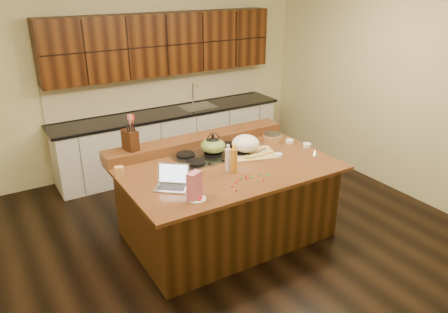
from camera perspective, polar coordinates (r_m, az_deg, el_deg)
room at (r=4.81m, az=0.31°, el=3.65°), size 5.52×5.02×2.72m
island at (r=5.17m, az=0.29°, el=-5.67°), size 2.40×1.60×0.92m
back_ledge at (r=5.51m, az=-3.52°, el=2.05°), size 2.40×0.30×0.12m
cooktop at (r=5.20m, az=-1.43°, el=0.26°), size 0.92×0.52×0.05m
back_counter at (r=6.93m, az=-7.27°, el=6.34°), size 3.70×0.66×2.40m
kettle at (r=5.15m, az=-1.44°, el=1.49°), size 0.21×0.21×0.18m
green_bowl at (r=5.15m, az=-1.44°, el=1.41°), size 0.35×0.35×0.16m
laptop at (r=4.47m, az=-6.76°, el=-3.20°), size 0.41×0.40×0.23m
oil_bottle at (r=4.72m, az=1.31°, el=-0.59°), size 0.09×0.09×0.27m
vinegar_bottle at (r=4.78m, az=0.54°, el=-0.40°), size 0.08×0.08×0.25m
wooden_tray at (r=5.23m, az=3.00°, el=1.40°), size 0.67×0.57×0.23m
ramekin_a at (r=5.19m, az=7.11°, el=0.13°), size 0.13×0.13×0.04m
ramekin_b at (r=5.56m, az=10.79°, el=1.46°), size 0.11×0.11×0.04m
ramekin_c at (r=5.65m, az=8.59°, el=1.97°), size 0.11×0.11×0.04m
strainer_bowl at (r=5.66m, az=6.30°, el=2.37°), size 0.29×0.29×0.09m
kitchen_timer at (r=5.32m, az=11.81°, el=0.52°), size 0.09×0.09×0.07m
pink_bag at (r=4.17m, az=-3.89°, el=-3.86°), size 0.17×0.14×0.28m
candy_plate at (r=4.22m, az=-3.54°, el=-5.55°), size 0.20×0.20×0.01m
package_box at (r=4.76m, az=-13.51°, el=-2.00°), size 0.11×0.09×0.13m
utensil_crock at (r=5.15m, az=-11.78°, el=1.65°), size 0.14×0.14×0.14m
knife_block at (r=5.13m, az=-12.14°, el=2.11°), size 0.16×0.22×0.24m
gumdrop_0 at (r=4.60m, az=5.18°, el=-3.06°), size 0.02×0.02×0.02m
gumdrop_1 at (r=4.62m, az=2.30°, el=-2.86°), size 0.02×0.02×0.02m
gumdrop_2 at (r=4.58m, az=1.85°, el=-3.08°), size 0.02×0.02×0.02m
gumdrop_3 at (r=4.70m, az=5.76°, el=-2.49°), size 0.02×0.02×0.02m
gumdrop_4 at (r=4.67m, az=2.87°, el=-2.56°), size 0.02×0.02×0.02m
gumdrop_5 at (r=4.65m, az=3.53°, el=-2.70°), size 0.02×0.02×0.02m
gumdrop_6 at (r=4.44m, az=1.07°, el=-3.96°), size 0.02×0.02×0.02m
gumdrop_7 at (r=4.55m, az=4.46°, el=-3.32°), size 0.02×0.02×0.02m
gumdrop_8 at (r=4.62m, az=2.94°, el=-2.85°), size 0.02×0.02×0.02m
gumdrop_9 at (r=4.72m, az=5.65°, el=-2.35°), size 0.02×0.02×0.02m
gumdrop_10 at (r=4.36m, az=1.58°, el=-4.44°), size 0.02×0.02×0.02m
gumdrop_11 at (r=4.64m, az=3.62°, el=-2.74°), size 0.02×0.02×0.02m
gumdrop_12 at (r=4.52m, az=1.56°, el=-3.43°), size 0.02×0.02×0.02m
gumdrop_13 at (r=4.70m, az=4.86°, el=-2.46°), size 0.02×0.02×0.02m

